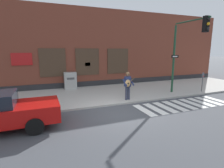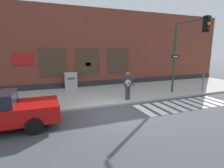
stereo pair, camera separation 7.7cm
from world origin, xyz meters
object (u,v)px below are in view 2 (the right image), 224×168
Objects in this scene: busker at (128,84)px; utility_box at (71,80)px; traffic_light at (186,44)px; parking_meter at (203,79)px.

utility_box is (-2.83, 4.54, -0.32)m from busker.
busker is at bearing 173.96° from traffic_light.
parking_meter is 1.08× the size of utility_box.
busker is 4.65m from traffic_light.
parking_meter is at bearing -0.02° from busker.
parking_meter is at bearing -26.75° from utility_box.
traffic_light is 8.83m from utility_box.
busker is 5.36m from utility_box.
parking_meter is (6.19, -0.00, -0.03)m from busker.
traffic_light reaches higher than busker.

